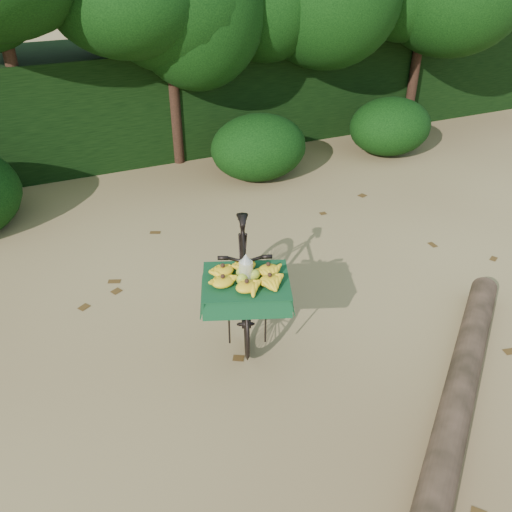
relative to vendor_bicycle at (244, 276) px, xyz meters
name	(u,v)px	position (x,y,z in m)	size (l,w,h in m)	color
ground	(299,378)	(0.12, -1.00, -0.55)	(80.00, 80.00, 0.00)	tan
vendor_bicycle	(244,276)	(0.00, 0.00, 0.00)	(1.22, 1.90, 1.07)	black
fallen_log	(457,401)	(1.15, -1.90, -0.41)	(0.27, 0.27, 3.68)	brown
hedge_backdrop	(133,100)	(0.12, 5.30, 0.35)	(26.00, 1.80, 1.80)	black
tree_row	(92,44)	(-0.53, 4.50, 1.45)	(14.50, 2.00, 4.00)	black
bush_clumps	(199,160)	(0.62, 3.30, -0.10)	(8.80, 1.70, 0.90)	black
leaf_litter	(269,335)	(0.12, -0.35, -0.54)	(7.00, 7.30, 0.01)	#4D3214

